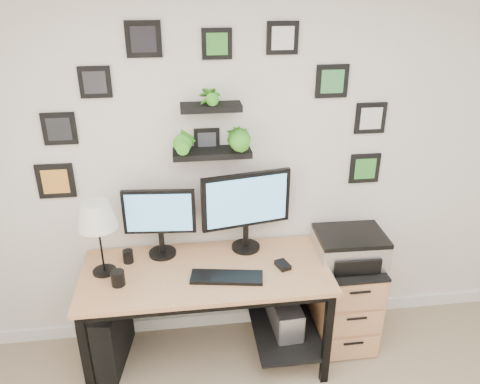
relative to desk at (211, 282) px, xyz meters
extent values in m
plane|color=silver|center=(0.34, 0.33, 0.67)|extent=(4.00, 0.00, 4.00)
cube|color=white|center=(0.34, 0.32, -0.58)|extent=(4.00, 0.03, 0.10)
cube|color=tan|center=(-0.04, -0.04, 0.11)|extent=(1.60, 0.70, 0.03)
cube|color=black|center=(-0.04, -0.04, 0.07)|extent=(1.54, 0.64, 0.05)
cube|color=black|center=(-0.04, 0.29, -0.17)|extent=(1.44, 0.02, 0.41)
cube|color=black|center=(0.51, -0.04, -0.45)|extent=(0.45, 0.63, 0.03)
cube|color=black|center=(-0.79, -0.34, -0.27)|extent=(0.05, 0.05, 0.72)
cube|color=black|center=(-0.79, 0.26, -0.27)|extent=(0.05, 0.05, 0.72)
cube|color=black|center=(0.71, -0.34, -0.27)|extent=(0.05, 0.05, 0.72)
cube|color=black|center=(0.71, 0.26, -0.27)|extent=(0.05, 0.05, 0.72)
cylinder|color=black|center=(-0.32, 0.19, 0.13)|extent=(0.20, 0.20, 0.02)
cylinder|color=black|center=(-0.32, 0.19, 0.22)|extent=(0.04, 0.04, 0.17)
cube|color=black|center=(-0.32, 0.19, 0.45)|extent=(0.48, 0.07, 0.31)
cube|color=#59A5D8|center=(-0.32, 0.17, 0.45)|extent=(0.43, 0.04, 0.27)
cylinder|color=black|center=(0.26, 0.20, 0.13)|extent=(0.23, 0.23, 0.02)
cylinder|color=black|center=(0.26, 0.20, 0.22)|extent=(0.05, 0.05, 0.17)
cube|color=black|center=(0.26, 0.19, 0.50)|extent=(0.61, 0.15, 0.38)
cube|color=#59A5D8|center=(0.26, 0.17, 0.50)|extent=(0.54, 0.11, 0.33)
cube|color=black|center=(0.09, -0.15, 0.14)|extent=(0.47, 0.22, 0.02)
cube|color=black|center=(0.46, -0.07, 0.14)|extent=(0.10, 0.12, 0.03)
cylinder|color=black|center=(-0.68, 0.03, 0.13)|extent=(0.15, 0.15, 0.01)
cylinder|color=black|center=(-0.68, 0.03, 0.36)|extent=(0.01, 0.01, 0.45)
cone|color=white|center=(-0.68, 0.03, 0.53)|extent=(0.24, 0.24, 0.17)
cylinder|color=black|center=(-0.58, -0.12, 0.17)|extent=(0.09, 0.09, 0.10)
cylinder|color=black|center=(-0.54, 0.12, 0.17)|extent=(0.07, 0.07, 0.09)
cube|color=black|center=(-0.72, 0.05, -0.38)|extent=(0.29, 0.52, 0.49)
cube|color=gray|center=(0.51, 0.02, -0.42)|extent=(0.20, 0.42, 0.41)
cube|color=silver|center=(0.52, -0.18, -0.42)|extent=(0.16, 0.02, 0.38)
cube|color=tan|center=(0.96, 0.06, -0.30)|extent=(0.42, 0.50, 0.65)
cube|color=black|center=(0.96, 0.06, 0.03)|extent=(0.43, 0.51, 0.02)
cube|color=tan|center=(0.96, -0.19, -0.52)|extent=(0.39, 0.02, 0.18)
cylinder|color=black|center=(0.96, -0.21, -0.46)|extent=(0.14, 0.02, 0.02)
cube|color=tan|center=(0.96, -0.19, -0.30)|extent=(0.39, 0.02, 0.18)
cylinder|color=black|center=(0.96, -0.21, -0.24)|extent=(0.14, 0.02, 0.02)
cube|color=tan|center=(0.96, -0.19, -0.08)|extent=(0.39, 0.02, 0.18)
cylinder|color=black|center=(0.96, -0.21, -0.02)|extent=(0.14, 0.02, 0.02)
cube|color=silver|center=(0.97, 0.07, 0.14)|extent=(0.47, 0.37, 0.18)
cube|color=black|center=(0.97, 0.07, 0.24)|extent=(0.47, 0.37, 0.03)
cube|color=black|center=(0.96, -0.11, 0.11)|extent=(0.32, 0.03, 0.11)
cube|color=black|center=(0.04, 0.24, 0.82)|extent=(0.50, 0.18, 0.04)
cube|color=black|center=(0.04, 0.23, 1.12)|extent=(0.38, 0.15, 0.04)
imported|color=green|center=(-0.13, 0.24, 0.98)|extent=(0.15, 0.12, 0.27)
imported|color=green|center=(0.21, 0.24, 0.98)|extent=(0.15, 0.15, 0.27)
imported|color=green|center=(0.04, 0.23, 1.27)|extent=(0.13, 0.09, 0.25)
cube|color=black|center=(-0.89, 0.32, 1.00)|extent=(0.20, 0.02, 0.20)
cube|color=black|center=(-0.89, 0.31, 1.00)|extent=(0.14, 0.00, 0.14)
cube|color=black|center=(0.02, 0.32, 0.88)|extent=(0.17, 0.02, 0.17)
cube|color=#3C3E44|center=(0.02, 0.31, 0.88)|extent=(0.12, 0.00, 0.12)
cube|color=black|center=(-0.33, 0.32, 1.52)|extent=(0.21, 0.02, 0.21)
cube|color=black|center=(-0.33, 0.31, 1.52)|extent=(0.15, 0.00, 0.15)
cube|color=black|center=(1.11, 0.32, 0.99)|extent=(0.21, 0.02, 0.21)
cube|color=silver|center=(1.11, 0.31, 0.99)|extent=(0.15, 0.00, 0.15)
cube|color=black|center=(-0.96, 0.32, 0.65)|extent=(0.23, 0.02, 0.23)
cube|color=orange|center=(-0.96, 0.31, 0.65)|extent=(0.16, 0.00, 0.16)
cube|color=black|center=(0.49, 0.32, 1.51)|extent=(0.20, 0.02, 0.20)
cube|color=white|center=(0.49, 0.31, 1.51)|extent=(0.14, 0.00, 0.14)
cube|color=black|center=(-0.64, 0.32, 1.28)|extent=(0.19, 0.02, 0.19)
cube|color=#2A2A2E|center=(-0.64, 0.31, 1.28)|extent=(0.13, 0.00, 0.13)
cube|color=black|center=(0.83, 0.32, 1.24)|extent=(0.21, 0.02, 0.21)
cube|color=#3F8C4B|center=(0.83, 0.31, 1.24)|extent=(0.15, 0.00, 0.15)
cube|color=black|center=(0.10, 0.32, 1.48)|extent=(0.18, 0.02, 0.18)
cube|color=#38882D|center=(0.10, 0.31, 1.48)|extent=(0.13, 0.00, 0.13)
cube|color=black|center=(1.12, 0.32, 0.63)|extent=(0.21, 0.02, 0.21)
cube|color=green|center=(1.12, 0.31, 0.63)|extent=(0.15, 0.00, 0.15)
camera|label=1|loc=(-0.15, -2.57, 1.85)|focal=35.00mm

